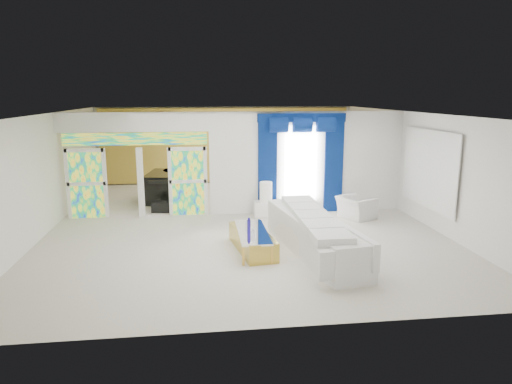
{
  "coord_description": "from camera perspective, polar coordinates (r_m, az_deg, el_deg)",
  "views": [
    {
      "loc": [
        -1.11,
        -12.37,
        3.51
      ],
      "look_at": [
        0.3,
        -1.2,
        1.1
      ],
      "focal_mm": 32.42,
      "sensor_mm": 36.0,
      "label": 1
    }
  ],
  "objects": [
    {
      "name": "table_lamp",
      "position": [
        13.37,
        1.23,
        0.03
      ],
      "size": [
        0.36,
        0.36,
        0.58
      ],
      "primitive_type": "cylinder",
      "color": "white",
      "rests_on": "console_table"
    },
    {
      "name": "blue_drape_left",
      "position": [
        13.56,
        1.43,
        3.12
      ],
      "size": [
        0.55,
        0.1,
        2.8
      ],
      "primitive_type": "cube",
      "color": "#030D40",
      "rests_on": "ground"
    },
    {
      "name": "dividing_wall",
      "position": [
        13.91,
        6.46,
        3.69
      ],
      "size": [
        5.7,
        0.18,
        3.0
      ],
      "primitive_type": "cube",
      "color": "white",
      "rests_on": "ground"
    },
    {
      "name": "tv_console",
      "position": [
        16.55,
        -18.89,
        0.6
      ],
      "size": [
        0.58,
        0.53,
        0.81
      ],
      "primitive_type": "cube",
      "rotation": [
        0.0,
        0.0,
        0.05
      ],
      "color": "#AD7A56",
      "rests_on": "ground"
    },
    {
      "name": "gold_curtains",
      "position": [
        18.41,
        -3.71,
        5.78
      ],
      "size": [
        9.7,
        0.12,
        2.9
      ],
      "primitive_type": "cube",
      "color": "#AE9729",
      "rests_on": "ground"
    },
    {
      "name": "piano_bench",
      "position": [
        14.2,
        -10.86,
        -1.81
      ],
      "size": [
        0.96,
        0.48,
        0.31
      ],
      "primitive_type": "cube",
      "rotation": [
        0.0,
        0.0,
        -0.14
      ],
      "color": "black",
      "rests_on": "ground"
    },
    {
      "name": "stained_panel_right",
      "position": [
        13.61,
        -8.4,
        1.32
      ],
      "size": [
        0.95,
        0.04,
        2.0
      ],
      "primitive_type": "cube",
      "color": "#994C3F",
      "rests_on": "ground"
    },
    {
      "name": "decanters",
      "position": [
        10.52,
        -0.79,
        -4.38
      ],
      "size": [
        0.15,
        0.78,
        0.28
      ],
      "color": "silver",
      "rests_on": "coffee_table"
    },
    {
      "name": "blue_pelmet",
      "position": [
        13.59,
        5.68,
        9.11
      ],
      "size": [
        2.6,
        0.12,
        0.25
      ],
      "primitive_type": "cube",
      "color": "#030D40",
      "rests_on": "dividing_wall"
    },
    {
      "name": "wall_mirror",
      "position": [
        13.03,
        20.6,
        2.65
      ],
      "size": [
        0.04,
        2.7,
        1.9
      ],
      "primitive_type": "cube",
      "color": "white",
      "rests_on": "ground"
    },
    {
      "name": "stained_panel_left",
      "position": [
        13.97,
        -20.16,
        0.98
      ],
      "size": [
        0.95,
        0.04,
        2.0
      ],
      "primitive_type": "cube",
      "color": "#994C3F",
      "rests_on": "ground"
    },
    {
      "name": "coffee_table",
      "position": [
        10.56,
        -0.46,
        -6.07
      ],
      "size": [
        0.94,
        2.04,
        0.44
      ],
      "primitive_type": "cube",
      "rotation": [
        0.0,
        0.0,
        0.15
      ],
      "color": "gold",
      "rests_on": "ground"
    },
    {
      "name": "console_table",
      "position": [
        13.53,
        2.48,
        -2.03
      ],
      "size": [
        1.3,
        0.45,
        0.43
      ],
      "primitive_type": "cube",
      "rotation": [
        0.0,
        0.0,
        -0.03
      ],
      "color": "white",
      "rests_on": "ground"
    },
    {
      "name": "blue_drape_right",
      "position": [
        13.99,
        9.56,
        3.24
      ],
      "size": [
        0.55,
        0.1,
        2.8
      ],
      "primitive_type": "cube",
      "color": "#030D40",
      "rests_on": "ground"
    },
    {
      "name": "armchair",
      "position": [
        13.52,
        12.26,
        -1.89
      ],
      "size": [
        1.16,
        1.22,
        0.62
      ],
      "primitive_type": "imported",
      "rotation": [
        0.0,
        0.0,
        2.01
      ],
      "color": "silver",
      "rests_on": "ground"
    },
    {
      "name": "stained_transom",
      "position": [
        13.54,
        -14.63,
        6.35
      ],
      "size": [
        4.0,
        0.05,
        0.35
      ],
      "primitive_type": "cube",
      "color": "#994C3F",
      "rests_on": "dividing_header"
    },
    {
      "name": "floor",
      "position": [
        12.9,
        -1.99,
        -3.71
      ],
      "size": [
        12.0,
        12.0,
        0.0
      ],
      "primitive_type": "plane",
      "color": "#B7AF9E",
      "rests_on": "ground"
    },
    {
      "name": "window_pane",
      "position": [
        13.76,
        5.54,
        3.41
      ],
      "size": [
        1.0,
        0.02,
        2.3
      ],
      "primitive_type": "cube",
      "color": "white",
      "rests_on": "dividing_wall"
    },
    {
      "name": "dividing_header",
      "position": [
        13.51,
        -14.74,
        8.36
      ],
      "size": [
        4.3,
        0.18,
        0.55
      ],
      "primitive_type": "cube",
      "color": "white",
      "rests_on": "dividing_wall"
    },
    {
      "name": "chandelier",
      "position": [
        15.84,
        -11.62,
        8.72
      ],
      "size": [
        0.6,
        0.6,
        0.6
      ],
      "primitive_type": "sphere",
      "color": "gold",
      "rests_on": "ceiling"
    },
    {
      "name": "grand_piano",
      "position": [
        15.69,
        -10.55,
        0.68
      ],
      "size": [
        1.65,
        2.02,
        0.93
      ],
      "primitive_type": "cube",
      "rotation": [
        0.0,
        0.0,
        -0.14
      ],
      "color": "black",
      "rests_on": "ground"
    },
    {
      "name": "white_sofa",
      "position": [
        10.47,
        7.12,
        -5.35
      ],
      "size": [
        1.47,
        4.18,
        0.78
      ],
      "primitive_type": "cube",
      "rotation": [
        0.0,
        0.0,
        0.15
      ],
      "color": "silver",
      "rests_on": "ground"
    }
  ]
}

